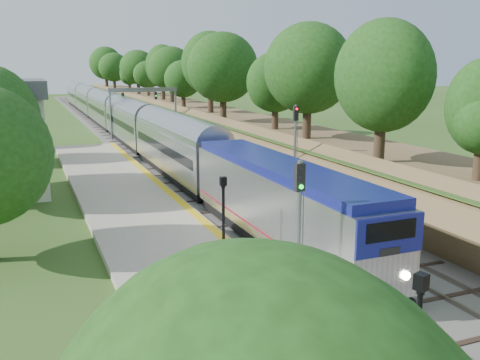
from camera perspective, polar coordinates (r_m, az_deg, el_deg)
name	(u,v)px	position (r m, az deg, el deg)	size (l,w,h in m)	color
trackbed	(133,133)	(71.86, -11.35, 4.90)	(9.50, 170.00, 0.28)	#4C4944
platform	(161,239)	(28.20, -8.42, -6.23)	(6.40, 68.00, 0.38)	gray
yellow_stripe	(213,229)	(28.90, -2.92, -5.24)	(0.55, 68.00, 0.01)	gold
embankment	(193,117)	(73.67, -4.99, 6.75)	(10.64, 170.00, 11.70)	brown
signal_gantry	(143,99)	(66.61, -10.28, 8.48)	(8.40, 0.38, 6.20)	slate
trees_behind_platform	(29,150)	(31.03, -21.57, 2.99)	(7.82, 53.32, 7.21)	#332316
train	(117,118)	(71.32, -13.01, 6.46)	(2.83, 113.63, 4.16)	black
lamppost_far	(224,229)	(22.80, -1.77, -5.27)	(0.41, 0.41, 4.11)	black
signal_platform	(299,222)	(18.46, 6.27, -4.46)	(0.33, 0.26, 5.57)	slate
signal_farside	(295,139)	(37.63, 5.91, 4.34)	(0.34, 0.27, 6.19)	slate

